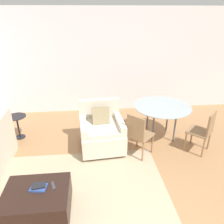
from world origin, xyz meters
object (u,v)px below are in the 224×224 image
(armchair, at_px, (102,132))
(tv_remote_primary, at_px, (53,185))
(dining_chair_near_left, at_px, (138,133))
(ottoman, at_px, (37,202))
(dining_chair_near_right, at_px, (204,129))
(book_stack, at_px, (39,187))
(dining_table, at_px, (162,109))
(side_table, at_px, (17,123))

(armchair, distance_m, tv_remote_primary, 1.69)
(armchair, distance_m, dining_chair_near_left, 0.79)
(ottoman, bearing_deg, dining_chair_near_right, 22.26)
(book_stack, bearing_deg, ottoman, -116.05)
(dining_chair_near_left, bearing_deg, ottoman, -143.76)
(dining_table, bearing_deg, dining_chair_near_right, -45.00)
(tv_remote_primary, distance_m, dining_chair_near_right, 3.00)
(ottoman, bearing_deg, side_table, 111.35)
(dining_chair_near_left, bearing_deg, dining_chair_near_right, 0.00)
(side_table, relative_size, dining_chair_near_left, 0.60)
(side_table, relative_size, dining_table, 0.44)
(dining_table, relative_size, dining_chair_near_right, 1.37)
(armchair, relative_size, dining_chair_near_left, 1.06)
(book_stack, distance_m, tv_remote_primary, 0.19)
(armchair, xyz_separation_m, book_stack, (-0.96, -1.53, 0.07))
(dining_table, relative_size, dining_chair_near_left, 1.37)
(ottoman, xyz_separation_m, book_stack, (0.03, 0.07, 0.21))
(side_table, bearing_deg, armchair, -17.44)
(armchair, height_order, dining_chair_near_right, armchair)
(book_stack, bearing_deg, tv_remote_primary, 7.69)
(dining_chair_near_left, relative_size, dining_chair_near_right, 1.00)
(ottoman, distance_m, dining_chair_near_left, 2.10)
(dining_table, bearing_deg, book_stack, -141.64)
(tv_remote_primary, bearing_deg, book_stack, -172.31)
(side_table, bearing_deg, tv_remote_primary, -62.71)
(armchair, relative_size, dining_table, 0.77)
(tv_remote_primary, relative_size, side_table, 0.30)
(dining_table, height_order, dining_chair_near_right, dining_chair_near_right)
(side_table, relative_size, dining_chair_near_right, 0.60)
(ottoman, relative_size, side_table, 1.65)
(tv_remote_primary, height_order, dining_chair_near_right, dining_chair_near_right)
(dining_chair_near_left, bearing_deg, dining_table, 45.00)
(armchair, xyz_separation_m, dining_chair_near_right, (2.01, -0.36, 0.15))
(side_table, height_order, dining_chair_near_left, dining_chair_near_left)
(dining_chair_near_right, bearing_deg, dining_table, 135.00)
(ottoman, bearing_deg, book_stack, 63.95)
(ottoman, xyz_separation_m, dining_table, (2.34, 1.89, 0.46))
(ottoman, distance_m, side_table, 2.33)
(armchair, distance_m, side_table, 1.93)
(book_stack, height_order, dining_chair_near_right, dining_chair_near_right)
(armchair, distance_m, dining_chair_near_right, 2.05)
(dining_chair_near_left, height_order, dining_chair_near_right, same)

